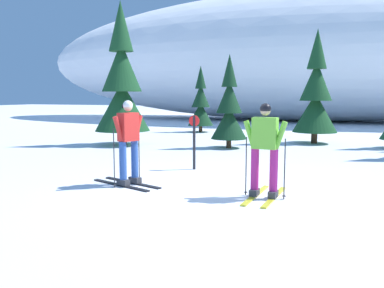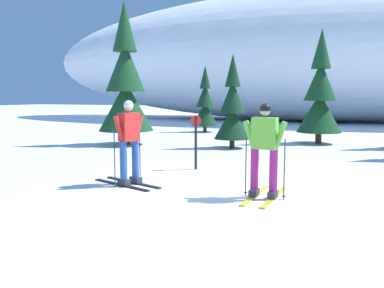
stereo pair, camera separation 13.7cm
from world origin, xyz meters
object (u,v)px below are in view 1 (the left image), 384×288
pine_tree_center (316,96)px  pine_tree_far_left (122,86)px  trail_marker_post (194,139)px  skier_lime_jacket (265,148)px  skier_red_jacket (128,141)px  pine_tree_left (201,104)px  pine_tree_center_left (229,109)px

pine_tree_center → pine_tree_far_left: bearing=-155.2°
pine_tree_center → trail_marker_post: size_ratio=3.21×
trail_marker_post → skier_lime_jacket: bearing=-45.2°
pine_tree_center → trail_marker_post: (-2.42, -7.08, -1.08)m
skier_red_jacket → trail_marker_post: size_ratio=1.29×
skier_lime_jacket → pine_tree_far_left: pine_tree_far_left is taller
pine_tree_far_left → trail_marker_post: (4.44, -3.90, -1.48)m
skier_lime_jacket → pine_tree_far_left: size_ratio=0.32×
skier_lime_jacket → trail_marker_post: 3.21m
pine_tree_center → skier_red_jacket: bearing=-108.1°
skier_red_jacket → trail_marker_post: bearing=74.3°
skier_red_jacket → pine_tree_left: (-2.88, 12.38, 0.49)m
skier_lime_jacket → pine_tree_center_left: bearing=111.2°
pine_tree_far_left → pine_tree_left: pine_tree_far_left is taller
pine_tree_left → pine_tree_center: 6.69m
pine_tree_left → trail_marker_post: (3.51, -10.14, -0.64)m
pine_tree_far_left → skier_lime_jacket: bearing=-42.7°
pine_tree_left → pine_tree_far_left: bearing=-98.5°
trail_marker_post → pine_tree_center_left: bearing=94.5°
pine_tree_far_left → trail_marker_post: 6.09m
skier_lime_jacket → pine_tree_far_left: (-6.70, 6.18, 1.34)m
skier_lime_jacket → skier_red_jacket: (-2.89, 0.03, 0.01)m
skier_lime_jacket → pine_tree_left: 13.70m
skier_red_jacket → pine_tree_center_left: pine_tree_center_left is taller
pine_tree_center_left → skier_lime_jacket: bearing=-68.8°
skier_lime_jacket → pine_tree_far_left: bearing=137.3°
trail_marker_post → pine_tree_left: bearing=109.1°
skier_red_jacket → trail_marker_post: (0.63, 2.24, -0.15)m
skier_red_jacket → pine_tree_center_left: bearing=87.6°
pine_tree_center → skier_lime_jacket: bearing=-91.0°
pine_tree_left → pine_tree_center: bearing=-27.3°
skier_lime_jacket → pine_tree_left: size_ratio=0.51×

